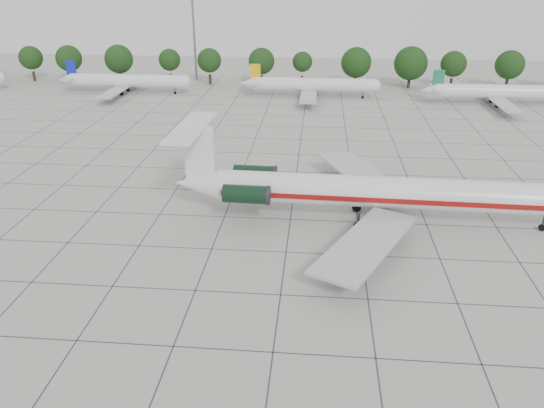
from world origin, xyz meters
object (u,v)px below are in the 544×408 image
object	(u,v)px
main_airliner	(365,191)
floodlight_mast	(193,23)
bg_airliner_c	(313,85)
bg_airliner_d	(500,92)
bg_airliner_b	(127,81)

from	to	relation	value
main_airliner	floodlight_mast	world-z (taller)	floodlight_mast
bg_airliner_c	floodlight_mast	world-z (taller)	floodlight_mast
bg_airliner_d	bg_airliner_b	bearing A→B (deg)	176.94
main_airliner	bg_airliner_b	distance (m)	82.46
bg_airliner_d	floodlight_mast	xyz separation A→B (m)	(-71.63, 23.40, 11.37)
main_airliner	bg_airliner_c	bearing A→B (deg)	98.20
bg_airliner_b	main_airliner	bearing A→B (deg)	-51.83
bg_airliner_d	main_airliner	bearing A→B (deg)	-118.69
bg_airliner_b	bg_airliner_d	world-z (taller)	same
main_airliner	floodlight_mast	xyz separation A→B (m)	(-38.61, 83.73, 10.38)
main_airliner	bg_airliner_c	size ratio (longest dim) A/B	1.67
main_airliner	bg_airliner_b	size ratio (longest dim) A/B	1.67
floodlight_mast	bg_airliner_b	bearing A→B (deg)	-123.15
bg_airliner_b	bg_airliner_d	distance (m)	84.10
main_airliner	bg_airliner_d	distance (m)	68.79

